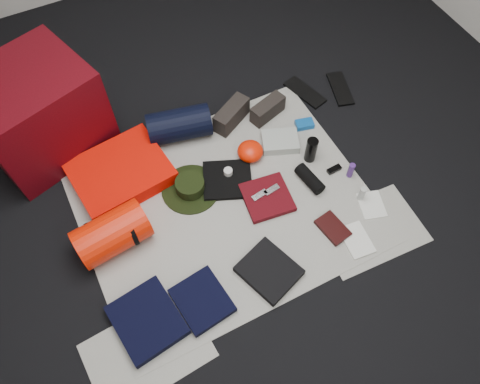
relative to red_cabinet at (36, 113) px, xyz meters
name	(u,v)px	position (x,y,z in m)	size (l,w,h in m)	color
floor	(226,207)	(0.77, -0.91, -0.29)	(4.50, 4.50, 0.02)	black
newspaper_mat	(226,206)	(0.77, -0.91, -0.27)	(1.60, 1.30, 0.01)	beige
newspaper_sheet_front_left	(147,351)	(0.07, -1.46, -0.28)	(0.58, 0.40, 0.00)	beige
newspaper_sheet_front_right	(370,230)	(1.42, -1.41, -0.28)	(0.58, 0.40, 0.00)	beige
red_cabinet	(36,113)	(0.00, 0.00, 0.00)	(0.67, 0.55, 0.55)	#50050C
sleeping_pad	(121,173)	(0.30, -0.45, -0.22)	(0.54, 0.44, 0.10)	#F31102
stuff_sack	(112,234)	(0.13, -0.85, -0.16)	(0.23, 0.23, 0.38)	red
sack_strap_left	(94,242)	(0.03, -0.85, -0.16)	(0.22, 0.22, 0.03)	black
sack_strap_right	(130,226)	(0.23, -0.85, -0.16)	(0.22, 0.22, 0.03)	black
navy_duffel	(179,125)	(0.74, -0.32, -0.17)	(0.20, 0.20, 0.38)	black
boonie_brim	(191,189)	(0.63, -0.72, -0.27)	(0.34, 0.34, 0.01)	black
boonie_crown	(190,185)	(0.63, -0.72, -0.22)	(0.17, 0.17, 0.07)	black
hiking_boot_left	(231,115)	(1.08, -0.37, -0.20)	(0.27, 0.10, 0.13)	black
hiking_boot_right	(268,109)	(1.31, -0.42, -0.21)	(0.24, 0.09, 0.12)	black
flip_flop_left	(305,92)	(1.63, -0.36, -0.27)	(0.11, 0.30, 0.02)	black
flip_flop_right	(340,89)	(1.86, -0.44, -0.27)	(0.11, 0.30, 0.02)	black
trousers_navy_a	(147,320)	(0.12, -1.33, -0.24)	(0.30, 0.35, 0.05)	black
trousers_navy_b	(202,300)	(0.41, -1.36, -0.25)	(0.25, 0.28, 0.04)	black
trousers_charcoal	(269,271)	(0.79, -1.38, -0.25)	(0.25, 0.29, 0.05)	black
black_tshirt	(227,180)	(0.85, -0.76, -0.26)	(0.28, 0.27, 0.03)	black
red_shirt	(267,197)	(1.00, -0.98, -0.25)	(0.26, 0.26, 0.04)	#50080F
orange_stuff_sack	(250,151)	(1.05, -0.66, -0.22)	(0.16, 0.16, 0.10)	red
first_aid_pouch	(280,141)	(1.26, -0.66, -0.24)	(0.22, 0.17, 0.06)	#9CA39B
water_bottle	(311,150)	(1.37, -0.84, -0.18)	(0.07, 0.07, 0.17)	black
speaker	(310,179)	(1.28, -0.99, -0.23)	(0.08, 0.08, 0.20)	black
compact_camera	(288,143)	(1.31, -0.69, -0.25)	(0.10, 0.06, 0.04)	#B3B3B8
cyan_case	(304,124)	(1.47, -0.61, -0.25)	(0.11, 0.07, 0.04)	#0F5098
toiletry_purple	(351,170)	(1.52, -1.06, -0.22)	(0.04, 0.04, 0.11)	#492475
toiletry_clear	(362,194)	(1.48, -1.22, -0.22)	(0.04, 0.04, 0.10)	#B0B5B0
paperback_book	(333,228)	(1.23, -1.32, -0.26)	(0.12, 0.19, 0.03)	black
map_booklet	(357,240)	(1.31, -1.43, -0.27)	(0.14, 0.20, 0.01)	silver
map_printout	(372,205)	(1.52, -1.29, -0.27)	(0.14, 0.18, 0.01)	silver
sunglasses	(334,169)	(1.46, -0.99, -0.26)	(0.09, 0.04, 0.02)	black
key_cluster	(140,349)	(0.04, -1.44, -0.27)	(0.06, 0.06, 0.01)	#B3B3B8
tape_roll	(228,172)	(0.87, -0.73, -0.23)	(0.05, 0.05, 0.04)	silver
energy_bar_a	(259,195)	(0.96, -0.96, -0.23)	(0.10, 0.04, 0.01)	#B3B3B8
energy_bar_b	(272,190)	(1.04, -0.96, -0.23)	(0.10, 0.04, 0.01)	#B3B3B8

